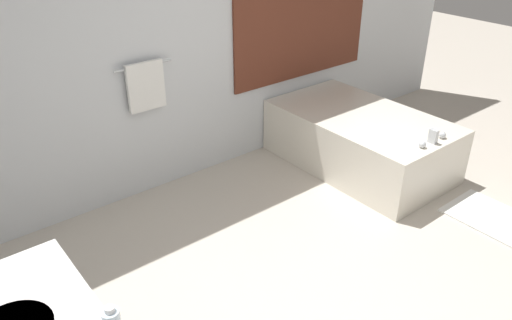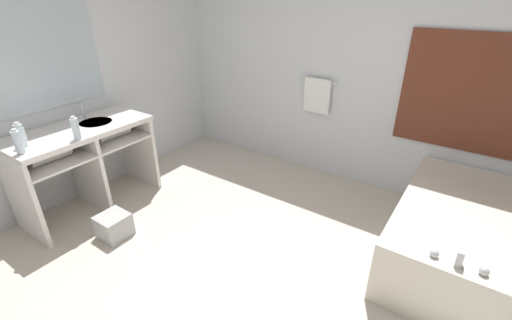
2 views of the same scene
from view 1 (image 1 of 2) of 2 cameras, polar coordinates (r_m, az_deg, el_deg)
name	(u,v)px [view 1 (image 1 of 2)]	position (r m, az deg, el deg)	size (l,w,h in m)	color
ground_plane	(364,314)	(3.39, 12.27, -16.86)	(16.00, 16.00, 0.00)	beige
wall_back_with_blinds	(175,32)	(4.26, -9.20, 14.23)	(7.40, 0.13, 2.70)	silver
bathtub	(360,138)	(4.86, 11.79, 2.52)	(0.99, 1.70, 0.65)	silver
bath_mat	(501,222)	(4.53, 26.21, -6.35)	(0.51, 0.84, 0.02)	white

